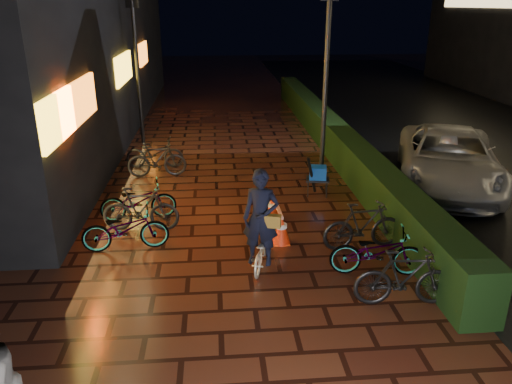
{
  "coord_description": "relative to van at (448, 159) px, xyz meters",
  "views": [
    {
      "loc": [
        -0.56,
        -7.88,
        4.6
      ],
      "look_at": [
        0.22,
        1.28,
        1.1
      ],
      "focal_mm": 35.0,
      "sensor_mm": 36.0,
      "label": 1
    }
  ],
  "objects": [
    {
      "name": "cyclist",
      "position": [
        -5.33,
        -3.98,
        -0.04
      ],
      "size": [
        0.81,
        1.41,
        1.91
      ],
      "color": "silver",
      "rests_on": "ground"
    },
    {
      "name": "lamp_post_hedge",
      "position": [
        -3.11,
        1.26,
        1.99
      ],
      "size": [
        0.47,
        0.14,
        4.97
      ],
      "color": "black",
      "rests_on": "ground"
    },
    {
      "name": "traffic_barrier",
      "position": [
        -4.86,
        -2.44,
        -0.44
      ],
      "size": [
        0.42,
        1.54,
        0.62
      ],
      "color": "red",
      "rests_on": "ground"
    },
    {
      "name": "lamp_post_sf",
      "position": [
        -8.61,
        5.05,
        1.87
      ],
      "size": [
        0.44,
        0.25,
        4.76
      ],
      "color": "black",
      "rests_on": "ground"
    },
    {
      "name": "ground",
      "position": [
        -5.56,
        -4.22,
        -0.75
      ],
      "size": [
        80.0,
        80.0,
        0.0
      ],
      "primitive_type": "plane",
      "color": "#381911",
      "rests_on": "ground"
    },
    {
      "name": "cart_assembly",
      "position": [
        -3.58,
        -0.4,
        -0.19
      ],
      "size": [
        0.68,
        0.59,
        1.09
      ],
      "color": "black",
      "rests_on": "ground"
    },
    {
      "name": "van",
      "position": [
        0.0,
        0.0,
        0.0
      ],
      "size": [
        4.13,
        5.85,
        1.48
      ],
      "primitive_type": "imported",
      "rotation": [
        0.0,
        0.0,
        -0.35
      ],
      "color": "#B0B1B5",
      "rests_on": "ground"
    },
    {
      "name": "parked_bikes_hedge",
      "position": [
        -3.25,
        -4.39,
        -0.27
      ],
      "size": [
        1.83,
        2.6,
        0.98
      ],
      "color": "black",
      "rests_on": "ground"
    },
    {
      "name": "hedge",
      "position": [
        -2.26,
        3.78,
        -0.25
      ],
      "size": [
        0.7,
        20.0,
        1.0
      ],
      "primitive_type": "cube",
      "color": "black",
      "rests_on": "ground"
    },
    {
      "name": "parked_bikes_storefront",
      "position": [
        -7.85,
        -0.63,
        -0.29
      ],
      "size": [
        1.89,
        6.03,
        0.98
      ],
      "color": "black",
      "rests_on": "ground"
    }
  ]
}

